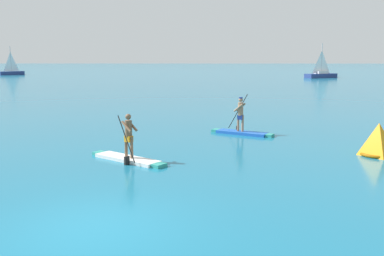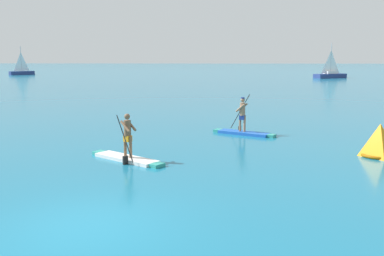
{
  "view_description": "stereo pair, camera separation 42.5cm",
  "coord_description": "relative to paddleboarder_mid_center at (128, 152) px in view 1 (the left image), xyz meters",
  "views": [
    {
      "loc": [
        2.36,
        -9.22,
        3.79
      ],
      "look_at": [
        2.07,
        8.23,
        0.91
      ],
      "focal_mm": 40.74,
      "sensor_mm": 36.0,
      "label": 1
    },
    {
      "loc": [
        2.79,
        -9.2,
        3.79
      ],
      "look_at": [
        2.07,
        8.23,
        0.91
      ],
      "focal_mm": 40.74,
      "sensor_mm": 36.0,
      "label": 2
    }
  ],
  "objects": [
    {
      "name": "ground",
      "position": [
        0.25,
        -6.3,
        -0.31
      ],
      "size": [
        440.0,
        440.0,
        0.0
      ],
      "primitive_type": "plane",
      "color": "#196B8C"
    },
    {
      "name": "paddleboarder_far_right",
      "position": [
        4.68,
        5.62,
        0.02
      ],
      "size": [
        3.0,
        1.98,
        1.95
      ],
      "rotation": [
        0.0,
        0.0,
        2.63
      ],
      "color": "blue",
      "rests_on": "ground"
    },
    {
      "name": "race_marker_buoy",
      "position": [
        9.5,
        1.03,
        0.26
      ],
      "size": [
        1.35,
        1.35,
        1.27
      ],
      "color": "orange",
      "rests_on": "ground"
    },
    {
      "name": "sailboat_right_horizon",
      "position": [
        24.03,
        61.94,
        0.37
      ],
      "size": [
        6.28,
        4.62,
        6.03
      ],
      "rotation": [
        0.0,
        0.0,
        3.66
      ],
      "color": "navy",
      "rests_on": "ground"
    },
    {
      "name": "sailboat_left_horizon",
      "position": [
        -35.63,
        73.03,
        0.43
      ],
      "size": [
        4.14,
        4.52,
        5.75
      ],
      "rotation": [
        0.0,
        0.0,
        0.85
      ],
      "color": "navy",
      "rests_on": "ground"
    },
    {
      "name": "paddleboarder_mid_center",
      "position": [
        0.0,
        0.0,
        0.0
      ],
      "size": [
        3.06,
        2.45,
        1.76
      ],
      "rotation": [
        0.0,
        0.0,
        -0.64
      ],
      "color": "white",
      "rests_on": "ground"
    }
  ]
}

